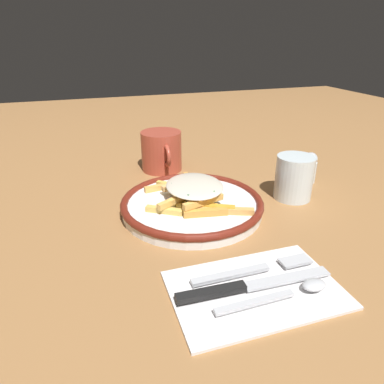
{
  "coord_description": "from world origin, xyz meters",
  "views": [
    {
      "loc": [
        0.54,
        -0.18,
        0.3
      ],
      "look_at": [
        0.0,
        0.0,
        0.04
      ],
      "focal_mm": 32.6,
      "sensor_mm": 36.0,
      "label": 1
    }
  ],
  "objects_px": {
    "fries_heap": "(193,191)",
    "plate": "(192,205)",
    "coffee_mug": "(162,151)",
    "salt_shaker": "(309,167)",
    "water_glass": "(294,177)",
    "spoon": "(292,291)",
    "knife": "(242,287)",
    "napkin": "(255,288)",
    "fork": "(254,270)"
  },
  "relations": [
    {
      "from": "water_glass",
      "to": "coffee_mug",
      "type": "distance_m",
      "value": 0.31
    },
    {
      "from": "water_glass",
      "to": "coffee_mug",
      "type": "height_order",
      "value": "coffee_mug"
    },
    {
      "from": "plate",
      "to": "fork",
      "type": "distance_m",
      "value": 0.21
    },
    {
      "from": "knife",
      "to": "spoon",
      "type": "relative_size",
      "value": 1.38
    },
    {
      "from": "water_glass",
      "to": "salt_shaker",
      "type": "relative_size",
      "value": 1.28
    },
    {
      "from": "salt_shaker",
      "to": "water_glass",
      "type": "bearing_deg",
      "value": -53.32
    },
    {
      "from": "fries_heap",
      "to": "napkin",
      "type": "height_order",
      "value": "fries_heap"
    },
    {
      "from": "plate",
      "to": "knife",
      "type": "height_order",
      "value": "plate"
    },
    {
      "from": "fries_heap",
      "to": "spoon",
      "type": "xyz_separation_m",
      "value": [
        0.27,
        0.04,
        -0.03
      ]
    },
    {
      "from": "plate",
      "to": "coffee_mug",
      "type": "bearing_deg",
      "value": 179.86
    },
    {
      "from": "plate",
      "to": "napkin",
      "type": "distance_m",
      "value": 0.23
    },
    {
      "from": "water_glass",
      "to": "plate",
      "type": "bearing_deg",
      "value": -91.54
    },
    {
      "from": "fork",
      "to": "salt_shaker",
      "type": "relative_size",
      "value": 2.6
    },
    {
      "from": "plate",
      "to": "coffee_mug",
      "type": "xyz_separation_m",
      "value": [
        -0.23,
        0.0,
        0.03
      ]
    },
    {
      "from": "water_glass",
      "to": "knife",
      "type": "bearing_deg",
      "value": -44.17
    },
    {
      "from": "water_glass",
      "to": "fork",
      "type": "bearing_deg",
      "value": -43.49
    },
    {
      "from": "coffee_mug",
      "to": "salt_shaker",
      "type": "xyz_separation_m",
      "value": [
        0.18,
        0.29,
        -0.01
      ]
    },
    {
      "from": "fries_heap",
      "to": "water_glass",
      "type": "relative_size",
      "value": 2.07
    },
    {
      "from": "plate",
      "to": "napkin",
      "type": "height_order",
      "value": "plate"
    },
    {
      "from": "plate",
      "to": "napkin",
      "type": "bearing_deg",
      "value": 2.08
    },
    {
      "from": "salt_shaker",
      "to": "knife",
      "type": "bearing_deg",
      "value": -46.34
    },
    {
      "from": "fork",
      "to": "water_glass",
      "type": "xyz_separation_m",
      "value": [
        -0.2,
        0.19,
        0.03
      ]
    },
    {
      "from": "knife",
      "to": "spoon",
      "type": "xyz_separation_m",
      "value": [
        0.03,
        0.05,
        0.0
      ]
    },
    {
      "from": "fork",
      "to": "spoon",
      "type": "distance_m",
      "value": 0.06
    },
    {
      "from": "fork",
      "to": "napkin",
      "type": "bearing_deg",
      "value": -23.55
    },
    {
      "from": "water_glass",
      "to": "spoon",
      "type": "bearing_deg",
      "value": -33.12
    },
    {
      "from": "napkin",
      "to": "knife",
      "type": "xyz_separation_m",
      "value": [
        -0.0,
        -0.02,
        0.01
      ]
    },
    {
      "from": "napkin",
      "to": "fork",
      "type": "height_order",
      "value": "fork"
    },
    {
      "from": "spoon",
      "to": "coffee_mug",
      "type": "height_order",
      "value": "coffee_mug"
    },
    {
      "from": "spoon",
      "to": "water_glass",
      "type": "bearing_deg",
      "value": 146.88
    },
    {
      "from": "fork",
      "to": "coffee_mug",
      "type": "bearing_deg",
      "value": -177.34
    },
    {
      "from": "plate",
      "to": "spoon",
      "type": "relative_size",
      "value": 1.72
    },
    {
      "from": "fries_heap",
      "to": "spoon",
      "type": "relative_size",
      "value": 1.18
    },
    {
      "from": "knife",
      "to": "salt_shaker",
      "type": "xyz_separation_m",
      "value": [
        -0.28,
        0.3,
        0.02
      ]
    },
    {
      "from": "fries_heap",
      "to": "water_glass",
      "type": "height_order",
      "value": "water_glass"
    },
    {
      "from": "fork",
      "to": "salt_shaker",
      "type": "bearing_deg",
      "value": 133.92
    },
    {
      "from": "fork",
      "to": "knife",
      "type": "bearing_deg",
      "value": -48.71
    },
    {
      "from": "fries_heap",
      "to": "plate",
      "type": "bearing_deg",
      "value": -25.55
    },
    {
      "from": "napkin",
      "to": "knife",
      "type": "relative_size",
      "value": 1.03
    },
    {
      "from": "plate",
      "to": "coffee_mug",
      "type": "distance_m",
      "value": 0.23
    },
    {
      "from": "napkin",
      "to": "knife",
      "type": "bearing_deg",
      "value": -92.09
    },
    {
      "from": "napkin",
      "to": "spoon",
      "type": "distance_m",
      "value": 0.05
    },
    {
      "from": "plate",
      "to": "fries_heap",
      "type": "height_order",
      "value": "fries_heap"
    },
    {
      "from": "spoon",
      "to": "knife",
      "type": "bearing_deg",
      "value": -117.66
    },
    {
      "from": "napkin",
      "to": "water_glass",
      "type": "height_order",
      "value": "water_glass"
    },
    {
      "from": "fries_heap",
      "to": "knife",
      "type": "bearing_deg",
      "value": -3.36
    },
    {
      "from": "coffee_mug",
      "to": "fork",
      "type": "bearing_deg",
      "value": 2.66
    },
    {
      "from": "water_glass",
      "to": "coffee_mug",
      "type": "xyz_separation_m",
      "value": [
        -0.23,
        -0.21,
        0.0
      ]
    },
    {
      "from": "knife",
      "to": "water_glass",
      "type": "bearing_deg",
      "value": 135.83
    },
    {
      "from": "salt_shaker",
      "to": "coffee_mug",
      "type": "bearing_deg",
      "value": -121.43
    }
  ]
}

